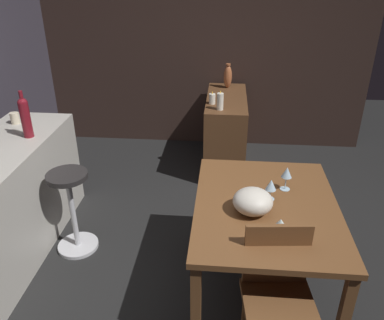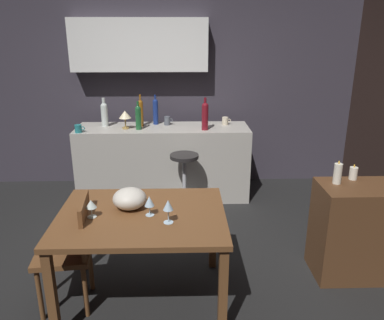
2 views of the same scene
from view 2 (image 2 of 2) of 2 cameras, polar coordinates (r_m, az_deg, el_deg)
ground_plane at (r=3.67m, az=-4.87°, el=-14.87°), size 9.00×9.00×0.00m
wall_kitchen_back at (r=5.17m, az=-4.76°, el=11.84°), size 5.20×0.33×2.60m
dining_table at (r=2.93m, az=-7.43°, el=-9.40°), size 1.24×0.94×0.74m
kitchen_counter at (r=4.85m, az=-4.23°, el=-0.29°), size 2.10×0.60×0.90m
sideboard_cabinet at (r=3.69m, az=26.14°, el=-9.35°), size 1.10×0.44×0.82m
chair_near_window at (r=3.07m, az=-17.37°, el=-12.35°), size 0.44×0.44×0.87m
bar_stool at (r=4.38m, az=-1.13°, el=-3.34°), size 0.34×0.34×0.71m
wine_glass_left at (r=2.86m, az=-14.73°, el=-6.39°), size 0.08×0.08×0.13m
wine_glass_right at (r=2.69m, az=-3.56°, el=-6.79°), size 0.07×0.07×0.17m
wine_glass_center at (r=2.81m, az=-6.33°, el=-6.16°), size 0.07×0.07×0.15m
fruit_bowl at (r=2.95m, az=-9.22°, el=-5.65°), size 0.25×0.25×0.16m
wine_bottle_amber at (r=4.77m, az=-7.61°, el=7.07°), size 0.06×0.06×0.39m
wine_bottle_clear at (r=4.84m, az=-12.84°, el=6.77°), size 0.08×0.08×0.35m
wine_bottle_cobalt at (r=4.85m, az=-5.43°, el=7.30°), size 0.07×0.07×0.37m
wine_bottle_ruby at (r=4.55m, az=1.94°, el=6.68°), size 0.08×0.08×0.38m
wine_bottle_green at (r=4.61m, az=-7.96°, el=6.38°), size 0.07×0.07×0.34m
cup_cream at (r=4.84m, az=4.94°, el=5.79°), size 0.11×0.08×0.10m
cup_slate at (r=4.82m, az=-3.69°, el=5.82°), size 0.11×0.07×0.11m
cup_teal at (r=4.64m, az=-16.47°, el=4.47°), size 0.11×0.08×0.09m
counter_lamp at (r=4.66m, az=-9.89°, el=6.52°), size 0.15×0.15×0.22m
pillar_candle_tall at (r=3.38m, az=20.76°, el=-1.89°), size 0.07×0.07×0.20m
pillar_candle_short at (r=3.53m, az=22.78°, el=-1.82°), size 0.07×0.07×0.13m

